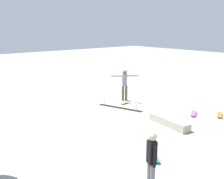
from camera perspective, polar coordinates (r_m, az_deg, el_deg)
ground_plane at (r=13.23m, az=2.46°, el=-3.90°), size 60.00×60.00×0.00m
grind_rail at (r=13.17m, az=1.68°, el=-3.23°), size 2.30×0.98×0.38m
skate_ledge at (r=11.14m, az=11.90°, el=-6.66°), size 1.97×0.69×0.31m
skater_main at (r=13.95m, az=2.67°, el=1.25°), size 0.86×1.18×1.72m
skateboard_main at (r=14.00m, az=2.94°, el=-2.61°), size 0.41×0.82×0.09m
bystander_black_shirt at (r=6.56m, az=8.30°, el=-14.31°), size 0.35×0.24×1.55m
loose_skateboard_orange at (r=12.92m, az=21.68°, el=-4.93°), size 0.56×0.80×0.09m
loose_skateboard_pink at (r=12.73m, az=16.76°, el=-4.81°), size 0.56×0.80×0.09m
loose_skateboard_teal at (r=8.48m, az=8.73°, el=-13.68°), size 0.77×0.62×0.09m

